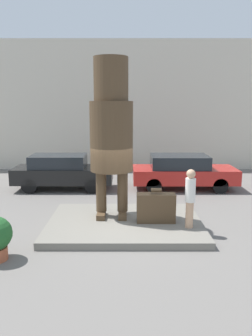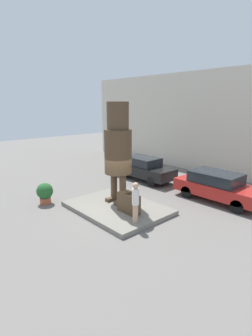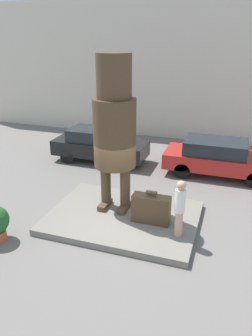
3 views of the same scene
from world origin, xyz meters
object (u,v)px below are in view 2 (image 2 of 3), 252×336
Objects in this scene: giant_suitcase at (129,203)px; tourist at (135,201)px; planter_pot at (45,192)px; statue_figure at (118,145)px; parked_car_black at (144,168)px; parked_car_red at (218,186)px.

tourist is (0.96, -0.48, 0.51)m from giant_suitcase.
giant_suitcase is 1.06× the size of planter_pot.
giant_suitcase is 0.67× the size of tourist.
giant_suitcase is at bearing -21.87° from statue_figure.
parked_car_red is at bearing 0.82° from parked_car_black.
parked_car_black is 3.99× the size of planter_pot.
parked_car_red is at bearing 55.37° from statue_figure.
statue_figure is at bearing 44.18° from planter_pot.
parked_car_black is 7.10m from planter_pot.
statue_figure is at bearing -124.63° from parked_car_red.
tourist is 0.38× the size of parked_car_red.
parked_car_black is (-4.81, 5.42, -0.34)m from tourist.
statue_figure reaches higher than giant_suitcase.
statue_figure is at bearing -60.64° from parked_car_black.
parked_car_black reaches higher than planter_pot.
statue_figure is 3.24m from tourist.
statue_figure is 2.84× the size of tourist.
parked_car_black is at bearing 131.64° from tourist.
parked_car_black is at bearing 119.36° from statue_figure.
parked_car_red is 4.19× the size of planter_pot.
parked_car_red is (5.54, 0.08, -0.01)m from parked_car_black.
parked_car_black reaches higher than giant_suitcase.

